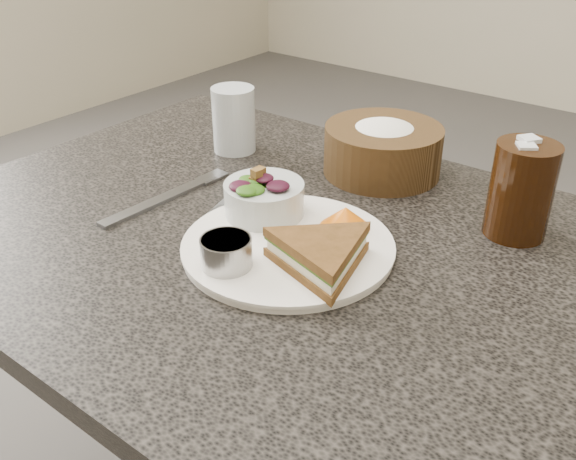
{
  "coord_description": "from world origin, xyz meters",
  "views": [
    {
      "loc": [
        0.44,
        -0.56,
        1.17
      ],
      "look_at": [
        0.02,
        -0.03,
        0.78
      ],
      "focal_mm": 40.0,
      "sensor_mm": 36.0,
      "label": 1
    }
  ],
  "objects_px": {
    "dining_table": "(288,441)",
    "sandwich": "(321,255)",
    "dinner_plate": "(288,247)",
    "water_glass": "(234,120)",
    "bread_basket": "(383,142)",
    "cola_glass": "(522,186)",
    "dressing_ramekin": "(226,253)",
    "salad_bowl": "(264,193)"
  },
  "relations": [
    {
      "from": "dressing_ramekin",
      "to": "cola_glass",
      "type": "xyz_separation_m",
      "value": [
        0.23,
        0.3,
        0.04
      ]
    },
    {
      "from": "dressing_ramekin",
      "to": "bread_basket",
      "type": "distance_m",
      "value": 0.36
    },
    {
      "from": "dressing_ramekin",
      "to": "dining_table",
      "type": "bearing_deg",
      "value": 88.64
    },
    {
      "from": "dinner_plate",
      "to": "cola_glass",
      "type": "xyz_separation_m",
      "value": [
        0.2,
        0.21,
        0.06
      ]
    },
    {
      "from": "sandwich",
      "to": "dressing_ramekin",
      "type": "relative_size",
      "value": 2.46
    },
    {
      "from": "dinner_plate",
      "to": "bread_basket",
      "type": "bearing_deg",
      "value": 95.96
    },
    {
      "from": "bread_basket",
      "to": "water_glass",
      "type": "xyz_separation_m",
      "value": [
        -0.24,
        -0.07,
        0.0
      ]
    },
    {
      "from": "dressing_ramekin",
      "to": "bread_basket",
      "type": "height_order",
      "value": "bread_basket"
    },
    {
      "from": "dinner_plate",
      "to": "cola_glass",
      "type": "height_order",
      "value": "cola_glass"
    },
    {
      "from": "salad_bowl",
      "to": "bread_basket",
      "type": "relative_size",
      "value": 0.59
    },
    {
      "from": "dinner_plate",
      "to": "sandwich",
      "type": "xyz_separation_m",
      "value": [
        0.07,
        -0.02,
        0.03
      ]
    },
    {
      "from": "sandwich",
      "to": "dressing_ramekin",
      "type": "height_order",
      "value": "sandwich"
    },
    {
      "from": "sandwich",
      "to": "cola_glass",
      "type": "height_order",
      "value": "cola_glass"
    },
    {
      "from": "sandwich",
      "to": "bread_basket",
      "type": "bearing_deg",
      "value": 123.96
    },
    {
      "from": "dinner_plate",
      "to": "dressing_ramekin",
      "type": "bearing_deg",
      "value": -106.62
    },
    {
      "from": "cola_glass",
      "to": "water_glass",
      "type": "relative_size",
      "value": 1.27
    },
    {
      "from": "salad_bowl",
      "to": "bread_basket",
      "type": "xyz_separation_m",
      "value": [
        0.04,
        0.23,
        0.01
      ]
    },
    {
      "from": "dinner_plate",
      "to": "dressing_ramekin",
      "type": "relative_size",
      "value": 4.32
    },
    {
      "from": "cola_glass",
      "to": "water_glass",
      "type": "bearing_deg",
      "value": -178.4
    },
    {
      "from": "dinner_plate",
      "to": "salad_bowl",
      "type": "distance_m",
      "value": 0.09
    },
    {
      "from": "dining_table",
      "to": "dressing_ramekin",
      "type": "bearing_deg",
      "value": -91.36
    },
    {
      "from": "salad_bowl",
      "to": "cola_glass",
      "type": "distance_m",
      "value": 0.33
    },
    {
      "from": "dressing_ramekin",
      "to": "water_glass",
      "type": "distance_m",
      "value": 0.38
    },
    {
      "from": "dining_table",
      "to": "dinner_plate",
      "type": "height_order",
      "value": "dinner_plate"
    },
    {
      "from": "bread_basket",
      "to": "water_glass",
      "type": "bearing_deg",
      "value": -163.47
    },
    {
      "from": "salad_bowl",
      "to": "dining_table",
      "type": "bearing_deg",
      "value": -14.11
    },
    {
      "from": "water_glass",
      "to": "dinner_plate",
      "type": "bearing_deg",
      "value": -36.85
    },
    {
      "from": "dining_table",
      "to": "sandwich",
      "type": "distance_m",
      "value": 0.42
    },
    {
      "from": "dining_table",
      "to": "bread_basket",
      "type": "relative_size",
      "value": 5.6
    },
    {
      "from": "salad_bowl",
      "to": "water_glass",
      "type": "distance_m",
      "value": 0.25
    },
    {
      "from": "dining_table",
      "to": "bread_basket",
      "type": "distance_m",
      "value": 0.49
    },
    {
      "from": "dinner_plate",
      "to": "bread_basket",
      "type": "distance_m",
      "value": 0.28
    },
    {
      "from": "dressing_ramekin",
      "to": "water_glass",
      "type": "bearing_deg",
      "value": 130.53
    },
    {
      "from": "sandwich",
      "to": "dressing_ramekin",
      "type": "distance_m",
      "value": 0.11
    },
    {
      "from": "dressing_ramekin",
      "to": "bread_basket",
      "type": "xyz_separation_m",
      "value": [
        -0.0,
        0.36,
        0.02
      ]
    },
    {
      "from": "salad_bowl",
      "to": "dressing_ramekin",
      "type": "distance_m",
      "value": 0.13
    },
    {
      "from": "water_glass",
      "to": "dining_table",
      "type": "bearing_deg",
      "value": -35.02
    },
    {
      "from": "dinner_plate",
      "to": "water_glass",
      "type": "distance_m",
      "value": 0.34
    },
    {
      "from": "bread_basket",
      "to": "cola_glass",
      "type": "bearing_deg",
      "value": -14.04
    },
    {
      "from": "dining_table",
      "to": "bread_basket",
      "type": "xyz_separation_m",
      "value": [
        -0.01,
        0.24,
        0.43
      ]
    },
    {
      "from": "sandwich",
      "to": "salad_bowl",
      "type": "relative_size",
      "value": 1.39
    },
    {
      "from": "salad_bowl",
      "to": "dressing_ramekin",
      "type": "height_order",
      "value": "salad_bowl"
    }
  ]
}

